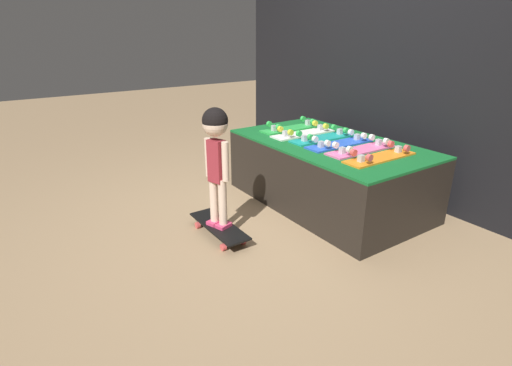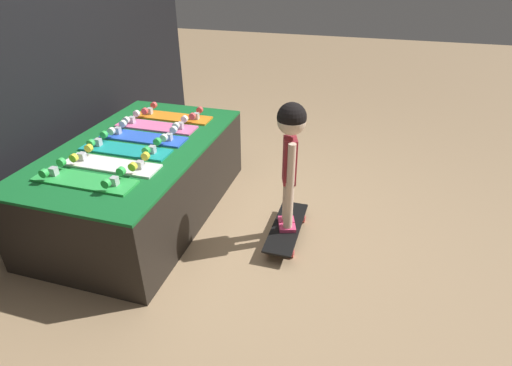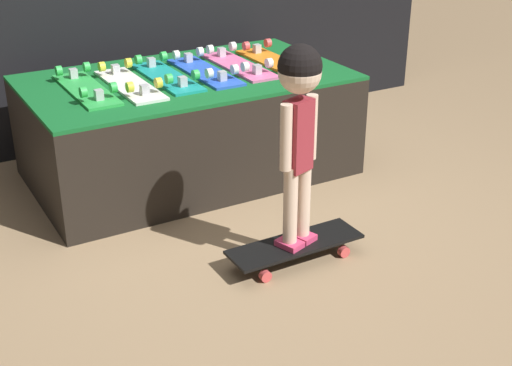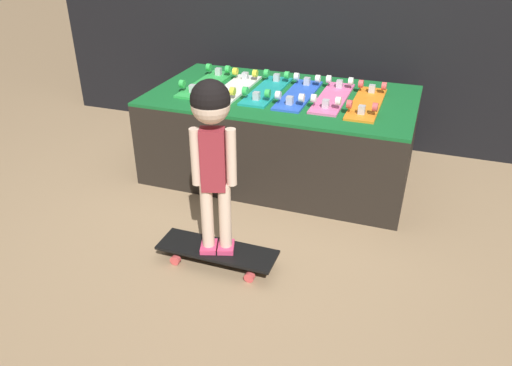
{
  "view_description": "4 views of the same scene",
  "coord_description": "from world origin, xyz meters",
  "px_view_note": "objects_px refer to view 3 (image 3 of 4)",
  "views": [
    {
      "loc": [
        2.45,
        -1.8,
        1.52
      ],
      "look_at": [
        -0.0,
        -0.14,
        0.36
      ],
      "focal_mm": 28.0,
      "sensor_mm": 36.0,
      "label": 1
    },
    {
      "loc": [
        -2.28,
        -0.93,
        1.79
      ],
      "look_at": [
        0.1,
        -0.24,
        0.35
      ],
      "focal_mm": 28.0,
      "sensor_mm": 36.0,
      "label": 2
    },
    {
      "loc": [
        -1.55,
        -2.85,
        1.7
      ],
      "look_at": [
        -0.03,
        -0.18,
        0.27
      ],
      "focal_mm": 50.0,
      "sensor_mm": 36.0,
      "label": 3
    },
    {
      "loc": [
        0.91,
        -2.44,
        1.65
      ],
      "look_at": [
        0.09,
        -0.14,
        0.32
      ],
      "focal_mm": 35.0,
      "sensor_mm": 36.0,
      "label": 4
    }
  ],
  "objects_px": {
    "skateboard_green_on_rack": "(86,88)",
    "skateboard_teal_on_rack": "(166,75)",
    "skateboard_white_on_rack": "(130,83)",
    "child": "(299,109)",
    "skateboard_blue_on_rack": "(205,70)",
    "skateboard_pink_on_rack": "(239,64)",
    "skateboard_orange_on_rack": "(275,60)",
    "skateboard_on_floor": "(296,246)"
  },
  "relations": [
    {
      "from": "skateboard_teal_on_rack",
      "to": "skateboard_on_floor",
      "type": "distance_m",
      "value": 1.27
    },
    {
      "from": "skateboard_pink_on_rack",
      "to": "skateboard_orange_on_rack",
      "type": "relative_size",
      "value": 1.0
    },
    {
      "from": "skateboard_white_on_rack",
      "to": "child",
      "type": "bearing_deg",
      "value": -72.96
    },
    {
      "from": "skateboard_pink_on_rack",
      "to": "skateboard_orange_on_rack",
      "type": "height_order",
      "value": "same"
    },
    {
      "from": "skateboard_green_on_rack",
      "to": "skateboard_teal_on_rack",
      "type": "distance_m",
      "value": 0.45
    },
    {
      "from": "skateboard_teal_on_rack",
      "to": "skateboard_orange_on_rack",
      "type": "distance_m",
      "value": 0.67
    },
    {
      "from": "skateboard_white_on_rack",
      "to": "skateboard_pink_on_rack",
      "type": "relative_size",
      "value": 1.0
    },
    {
      "from": "skateboard_pink_on_rack",
      "to": "skateboard_teal_on_rack",
      "type": "bearing_deg",
      "value": -179.39
    },
    {
      "from": "skateboard_green_on_rack",
      "to": "child",
      "type": "relative_size",
      "value": 0.71
    },
    {
      "from": "skateboard_blue_on_rack",
      "to": "child",
      "type": "xyz_separation_m",
      "value": [
        -0.11,
        -1.13,
        0.13
      ]
    },
    {
      "from": "skateboard_teal_on_rack",
      "to": "child",
      "type": "distance_m",
      "value": 1.16
    },
    {
      "from": "skateboard_green_on_rack",
      "to": "skateboard_on_floor",
      "type": "distance_m",
      "value": 1.38
    },
    {
      "from": "skateboard_on_floor",
      "to": "skateboard_teal_on_rack",
      "type": "bearing_deg",
      "value": 95.75
    },
    {
      "from": "child",
      "to": "skateboard_green_on_rack",
      "type": "bearing_deg",
      "value": 98.26
    },
    {
      "from": "child",
      "to": "skateboard_pink_on_rack",
      "type": "bearing_deg",
      "value": 55.86
    },
    {
      "from": "skateboard_blue_on_rack",
      "to": "skateboard_on_floor",
      "type": "height_order",
      "value": "skateboard_blue_on_rack"
    },
    {
      "from": "skateboard_blue_on_rack",
      "to": "child",
      "type": "bearing_deg",
      "value": -95.5
    },
    {
      "from": "skateboard_green_on_rack",
      "to": "skateboard_teal_on_rack",
      "type": "relative_size",
      "value": 1.0
    },
    {
      "from": "skateboard_white_on_rack",
      "to": "skateboard_blue_on_rack",
      "type": "distance_m",
      "value": 0.45
    },
    {
      "from": "skateboard_white_on_rack",
      "to": "child",
      "type": "relative_size",
      "value": 0.71
    },
    {
      "from": "skateboard_white_on_rack",
      "to": "child",
      "type": "height_order",
      "value": "child"
    },
    {
      "from": "skateboard_blue_on_rack",
      "to": "skateboard_orange_on_rack",
      "type": "distance_m",
      "value": 0.45
    },
    {
      "from": "skateboard_green_on_rack",
      "to": "skateboard_blue_on_rack",
      "type": "height_order",
      "value": "same"
    },
    {
      "from": "skateboard_teal_on_rack",
      "to": "skateboard_orange_on_rack",
      "type": "xyz_separation_m",
      "value": [
        0.67,
        -0.03,
        0.0
      ]
    },
    {
      "from": "skateboard_white_on_rack",
      "to": "skateboard_teal_on_rack",
      "type": "height_order",
      "value": "same"
    },
    {
      "from": "skateboard_blue_on_rack",
      "to": "skateboard_teal_on_rack",
      "type": "bearing_deg",
      "value": 176.86
    },
    {
      "from": "skateboard_on_floor",
      "to": "skateboard_white_on_rack",
      "type": "bearing_deg",
      "value": 107.04
    },
    {
      "from": "skateboard_blue_on_rack",
      "to": "skateboard_pink_on_rack",
      "type": "xyz_separation_m",
      "value": [
        0.22,
        0.02,
        0.0
      ]
    },
    {
      "from": "skateboard_teal_on_rack",
      "to": "skateboard_pink_on_rack",
      "type": "height_order",
      "value": "same"
    },
    {
      "from": "child",
      "to": "skateboard_orange_on_rack",
      "type": "bearing_deg",
      "value": 45.48
    },
    {
      "from": "skateboard_on_floor",
      "to": "child",
      "type": "bearing_deg",
      "value": -91.34
    },
    {
      "from": "skateboard_on_floor",
      "to": "skateboard_green_on_rack",
      "type": "bearing_deg",
      "value": 116.24
    },
    {
      "from": "skateboard_blue_on_rack",
      "to": "child",
      "type": "height_order",
      "value": "child"
    },
    {
      "from": "skateboard_blue_on_rack",
      "to": "skateboard_orange_on_rack",
      "type": "height_order",
      "value": "same"
    },
    {
      "from": "skateboard_green_on_rack",
      "to": "skateboard_orange_on_rack",
      "type": "bearing_deg",
      "value": -1.43
    },
    {
      "from": "skateboard_orange_on_rack",
      "to": "skateboard_on_floor",
      "type": "height_order",
      "value": "skateboard_orange_on_rack"
    },
    {
      "from": "skateboard_white_on_rack",
      "to": "skateboard_blue_on_rack",
      "type": "height_order",
      "value": "same"
    },
    {
      "from": "skateboard_orange_on_rack",
      "to": "child",
      "type": "height_order",
      "value": "child"
    },
    {
      "from": "skateboard_green_on_rack",
      "to": "skateboard_on_floor",
      "type": "bearing_deg",
      "value": -63.76
    },
    {
      "from": "skateboard_orange_on_rack",
      "to": "skateboard_white_on_rack",
      "type": "bearing_deg",
      "value": -179.5
    },
    {
      "from": "skateboard_orange_on_rack",
      "to": "skateboard_on_floor",
      "type": "relative_size",
      "value": 1.02
    },
    {
      "from": "skateboard_white_on_rack",
      "to": "skateboard_on_floor",
      "type": "relative_size",
      "value": 1.02
    }
  ]
}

